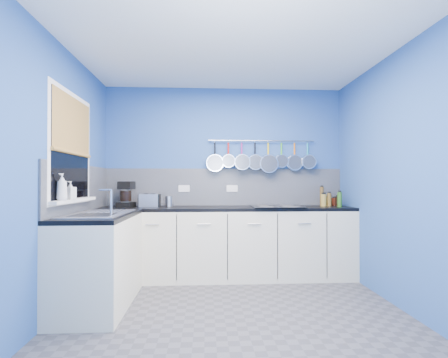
{
  "coord_description": "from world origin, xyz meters",
  "views": [
    {
      "loc": [
        -0.26,
        -3.05,
        1.21
      ],
      "look_at": [
        -0.05,
        0.75,
        1.25
      ],
      "focal_mm": 26.77,
      "sensor_mm": 36.0,
      "label": 1
    }
  ],
  "objects": [
    {
      "name": "pan_7",
      "position": [
        1.14,
        1.44,
        1.59
      ],
      "size": [
        0.2,
        0.1,
        0.39
      ],
      "primitive_type": null,
      "color": "silver",
      "rests_on": "pot_rail"
    },
    {
      "name": "canister",
      "position": [
        -0.74,
        1.32,
        0.97
      ],
      "size": [
        0.1,
        0.1,
        0.13
      ],
      "primitive_type": "cylinder",
      "rotation": [
        0.0,
        0.0,
        -0.13
      ],
      "color": "silver",
      "rests_on": "worktop_back"
    },
    {
      "name": "hob",
      "position": [
        0.64,
        1.15,
        0.91
      ],
      "size": [
        0.64,
        0.56,
        0.01
      ],
      "primitive_type": "cube",
      "color": "black",
      "rests_on": "worktop_back"
    },
    {
      "name": "worktop_back",
      "position": [
        0.0,
        1.2,
        0.88
      ],
      "size": [
        3.2,
        0.6,
        0.04
      ],
      "primitive_type": "cube",
      "color": "black",
      "rests_on": "cabinet_run_back"
    },
    {
      "name": "socket_left",
      "position": [
        -0.55,
        1.48,
        1.13
      ],
      "size": [
        0.15,
        0.01,
        0.09
      ],
      "primitive_type": "cube",
      "color": "white",
      "rests_on": "backsplash_back"
    },
    {
      "name": "soap_bottle_a",
      "position": [
        -1.53,
        -0.02,
        1.17
      ],
      "size": [
        0.1,
        0.11,
        0.24
      ],
      "primitive_type": "imported",
      "rotation": [
        0.0,
        0.0,
        -0.15
      ],
      "color": "white",
      "rests_on": "window_sill"
    },
    {
      "name": "wall_right",
      "position": [
        1.61,
        0.0,
        1.25
      ],
      "size": [
        0.02,
        3.0,
        2.5
      ],
      "primitive_type": "cube",
      "color": "#2A5197",
      "rests_on": "ground"
    },
    {
      "name": "pan_1",
      "position": [
        0.05,
        1.44,
        1.59
      ],
      "size": [
        0.18,
        0.08,
        0.37
      ],
      "primitive_type": null,
      "color": "silver",
      "rests_on": "pot_rail"
    },
    {
      "name": "pan_3",
      "position": [
        0.41,
        1.44,
        1.58
      ],
      "size": [
        0.21,
        0.08,
        0.4
      ],
      "primitive_type": null,
      "color": "silver",
      "rests_on": "pot_rail"
    },
    {
      "name": "pot_rail",
      "position": [
        0.5,
        1.45,
        1.78
      ],
      "size": [
        1.45,
        0.02,
        0.02
      ],
      "primitive_type": "cylinder",
      "rotation": [
        0.0,
        1.57,
        0.0
      ],
      "color": "silver",
      "rests_on": "wall_back"
    },
    {
      "name": "window_frame",
      "position": [
        -1.58,
        0.3,
        1.55
      ],
      "size": [
        0.01,
        1.0,
        1.1
      ],
      "primitive_type": "cube",
      "color": "white",
      "rests_on": "wall_left"
    },
    {
      "name": "cabinet_run_left",
      "position": [
        -1.3,
        0.3,
        0.43
      ],
      "size": [
        0.6,
        1.2,
        0.86
      ],
      "primitive_type": "cube",
      "color": "beige",
      "rests_on": "ground"
    },
    {
      "name": "toaster",
      "position": [
        -0.98,
        1.29,
        0.98
      ],
      "size": [
        0.25,
        0.14,
        0.16
      ],
      "primitive_type": "cube",
      "rotation": [
        0.0,
        0.0,
        0.0
      ],
      "color": "silver",
      "rests_on": "worktop_back"
    },
    {
      "name": "worktop_left",
      "position": [
        -1.3,
        0.3,
        0.88
      ],
      "size": [
        0.6,
        1.2,
        0.04
      ],
      "primitive_type": "cube",
      "color": "black",
      "rests_on": "cabinet_run_left"
    },
    {
      "name": "condiment_5",
      "position": [
        1.28,
        1.24,
        0.98
      ],
      "size": [
        0.07,
        0.07,
        0.16
      ],
      "primitive_type": "cylinder",
      "color": "olive",
      "rests_on": "worktop_back"
    },
    {
      "name": "window_glass",
      "position": [
        -1.57,
        0.3,
        1.55
      ],
      "size": [
        0.01,
        0.9,
        1.0
      ],
      "primitive_type": "cube",
      "color": "black",
      "rests_on": "wall_left"
    },
    {
      "name": "pan_0",
      "position": [
        -0.13,
        1.44,
        1.57
      ],
      "size": [
        0.24,
        0.08,
        0.43
      ],
      "primitive_type": null,
      "color": "silver",
      "rests_on": "pot_rail"
    },
    {
      "name": "cabinet_run_back",
      "position": [
        0.0,
        1.2,
        0.43
      ],
      "size": [
        3.2,
        0.6,
        0.86
      ],
      "primitive_type": "cube",
      "color": "beige",
      "rests_on": "ground"
    },
    {
      "name": "mixer_tap",
      "position": [
        -1.14,
        0.12,
        1.03
      ],
      "size": [
        0.12,
        0.08,
        0.26
      ],
      "primitive_type": null,
      "color": "silver",
      "rests_on": "worktop_left"
    },
    {
      "name": "floor",
      "position": [
        0.0,
        0.0,
        -0.01
      ],
      "size": [
        3.2,
        3.0,
        0.02
      ],
      "primitive_type": "cube",
      "color": "#47474C",
      "rests_on": "ground"
    },
    {
      "name": "backsplash_back",
      "position": [
        0.0,
        1.49,
        1.15
      ],
      "size": [
        3.2,
        0.02,
        0.5
      ],
      "primitive_type": "cube",
      "color": "slate",
      "rests_on": "wall_back"
    },
    {
      "name": "condiment_4",
      "position": [
        1.35,
        1.23,
        0.99
      ],
      "size": [
        0.05,
        0.05,
        0.17
      ],
      "primitive_type": "cylinder",
      "color": "brown",
      "rests_on": "worktop_back"
    },
    {
      "name": "sink_unit",
      "position": [
        -1.3,
        0.3,
        0.9
      ],
      "size": [
        0.5,
        0.95,
        0.01
      ],
      "primitive_type": "cube",
      "color": "silver",
      "rests_on": "worktop_left"
    },
    {
      "name": "ceiling",
      "position": [
        0.0,
        0.0,
        2.51
      ],
      "size": [
        3.2,
        3.0,
        0.02
      ],
      "primitive_type": "cube",
      "color": "white",
      "rests_on": "ground"
    },
    {
      "name": "window_sill",
      "position": [
        -1.55,
        0.3,
        1.04
      ],
      "size": [
        0.1,
        0.98,
        0.03
      ],
      "primitive_type": "cube",
      "color": "white",
      "rests_on": "wall_left"
    },
    {
      "name": "pan_4",
      "position": [
        0.59,
        1.44,
        1.56
      ],
      "size": [
        0.25,
        0.1,
        0.44
      ],
      "primitive_type": null,
      "color": "silver",
      "rests_on": "pot_rail"
    },
    {
      "name": "condiment_2",
      "position": [
        1.29,
        1.32,
        1.03
      ],
      "size": [
        0.05,
        0.05,
        0.25
      ],
      "primitive_type": "cylinder",
      "color": "brown",
      "rests_on": "worktop_back"
    },
    {
      "name": "pan_5",
      "position": [
        0.77,
        1.44,
        1.6
      ],
      "size": [
        0.18,
        0.07,
        0.37
      ],
      "primitive_type": null,
      "color": "silver",
      "rests_on": "pot_rail"
    },
    {
      "name": "wall_left",
      "position": [
        -1.61,
        0.0,
        1.25
      ],
      "size": [
        0.02,
        3.0,
        2.5
      ],
      "primitive_type": "cube",
      "color": "#2A5197",
      "rests_on": "ground"
    },
    {
      "name": "soap_bottle_b",
      "position": [
        -1.53,
        0.16,
        1.14
      ],
      "size": [
        0.1,
        0.1,
        0.17
      ],
      "primitive_type": "imported",
      "rotation": [
        0.0,
        0.0,
        -0.35
      ],
      "color": "white",
      "rests_on": "window_sill"
    },
    {
      "name": "socket_right",
      "position": [
        0.1,
        1.48,
        1.13
      ],
      "size": [
        0.15,
        0.01,
        0.09
      ],
      "primitive_type": "cube",
      "color": "white",
      "rests_on": "backsplash_back"
    },
    {
      "name": "backsplash_left",
      "position": [
        -1.59,
        0.6,
        1.15
      ],
      "size": [
        0.02,
        1.8,
        0.5
      ],
      "primitive_type": "cube",
      "color": "slate",
      "rests_on": "wall_left"
    },
    {
      "name": "wall_front",
      "position": [
        0.0,
        -1.51,
        1.25
      ],
      "size": [
        3.2,
        0.02,
        2.5
      ],
      "primitive_type": "cube",
      "color": "#2A5197",
      "rests_on": "ground"
    },
    {
      "name": "pan_6",
      "position": [
        0.95,
        1.44,
        1.58
      ],
      "size": [
        0.21,
        0.07,
        0.4
      ],
      "primitive_type": null,
      "color": "silver",
      "rests_on": "pot_rail"
    },
    {
      "name": "bamboo_blind",
      "position": [
        -1.56,
        0.3,
        1.77
      ],
      "size": [
        0.01,
        0.9,
        0.55
      ],
      "primitive_type": "cube",
      "color": "#9A6C3F",
      "rests_on": "wall_left"
    },
    {
      "name": "condiment_1",
      "position": [
        1.35,
        1.33,
        0.96
      ],
      "size": [
        0.07,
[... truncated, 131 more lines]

